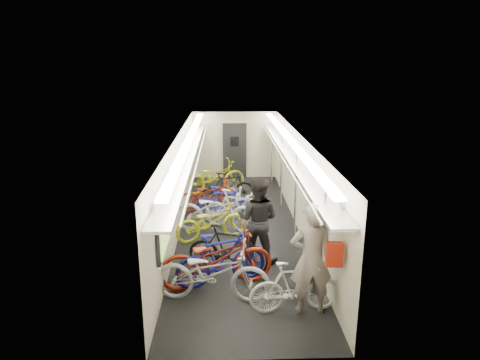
{
  "coord_description": "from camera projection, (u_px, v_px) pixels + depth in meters",
  "views": [
    {
      "loc": [
        -0.34,
        -10.21,
        4.16
      ],
      "look_at": [
        0.04,
        0.5,
        1.15
      ],
      "focal_mm": 32.0,
      "sensor_mm": 36.0,
      "label": 1
    }
  ],
  "objects": [
    {
      "name": "train_car_shell",
      "position": [
        225.0,
        159.0,
        11.19
      ],
      "size": [
        10.0,
        10.0,
        10.0
      ],
      "color": "black",
      "rests_on": "ground"
    },
    {
      "name": "bicycle_0",
      "position": [
        212.0,
        273.0,
        7.54
      ],
      "size": [
        2.14,
        0.97,
        1.08
      ],
      "primitive_type": "imported",
      "rotation": [
        0.0,
        0.0,
        1.45
      ],
      "color": "#A0A1A5",
      "rests_on": "ground"
    },
    {
      "name": "bicycle_1",
      "position": [
        221.0,
        259.0,
        8.07
      ],
      "size": [
        1.86,
        1.01,
        1.08
      ],
      "primitive_type": "imported",
      "rotation": [
        0.0,
        0.0,
        1.87
      ],
      "color": "navy",
      "rests_on": "ground"
    },
    {
      "name": "bicycle_2",
      "position": [
        216.0,
        259.0,
        8.02
      ],
      "size": [
        2.27,
        1.17,
        1.13
      ],
      "primitive_type": "imported",
      "rotation": [
        0.0,
        0.0,
        1.77
      ],
      "color": "maroon",
      "rests_on": "ground"
    },
    {
      "name": "bicycle_3",
      "position": [
        228.0,
        249.0,
        8.55
      ],
      "size": [
        1.78,
        0.97,
        1.03
      ],
      "primitive_type": "imported",
      "rotation": [
        0.0,
        0.0,
        1.27
      ],
      "color": "black",
      "rests_on": "ground"
    },
    {
      "name": "bicycle_4",
      "position": [
        211.0,
        221.0,
        10.17
      ],
      "size": [
        1.85,
        1.18,
        0.92
      ],
      "primitive_type": "imported",
      "rotation": [
        0.0,
        0.0,
        1.93
      ],
      "color": "yellow",
      "rests_on": "ground"
    },
    {
      "name": "bicycle_5",
      "position": [
        236.0,
        210.0,
        10.78
      ],
      "size": [
        1.78,
        1.14,
        1.04
      ],
      "primitive_type": "imported",
      "rotation": [
        0.0,
        0.0,
        1.16
      ],
      "color": "silver",
      "rests_on": "ground"
    },
    {
      "name": "bicycle_6",
      "position": [
        217.0,
        211.0,
        10.62
      ],
      "size": [
        2.21,
        1.08,
        1.11
      ],
      "primitive_type": "imported",
      "rotation": [
        0.0,
        0.0,
        1.4
      ],
      "color": "silver",
      "rests_on": "ground"
    },
    {
      "name": "bicycle_7",
      "position": [
        223.0,
        203.0,
        11.46
      ],
      "size": [
        1.6,
        0.67,
        0.93
      ],
      "primitive_type": "imported",
      "rotation": [
        0.0,
        0.0,
        1.42
      ],
      "color": "#1D1DAF",
      "rests_on": "ground"
    },
    {
      "name": "bicycle_8",
      "position": [
        209.0,
        195.0,
        12.16
      ],
      "size": [
        1.89,
        1.1,
        0.94
      ],
      "primitive_type": "imported",
      "rotation": [
        0.0,
        0.0,
        1.85
      ],
      "color": "#9E2011",
      "rests_on": "ground"
    },
    {
      "name": "bicycle_9",
      "position": [
        228.0,
        188.0,
        12.72
      ],
      "size": [
        1.7,
        0.92,
        0.99
      ],
      "primitive_type": "imported",
      "rotation": [
        0.0,
        0.0,
        1.87
      ],
      "color": "black",
      "rests_on": "ground"
    },
    {
      "name": "bicycle_10",
      "position": [
        215.0,
        176.0,
        13.82
      ],
      "size": [
        2.14,
        1.32,
        1.06
      ],
      "primitive_type": "imported",
      "rotation": [
        0.0,
        0.0,
        1.9
      ],
      "color": "#B9B911",
      "rests_on": "ground"
    },
    {
      "name": "bicycle_11",
      "position": [
        295.0,
        287.0,
        7.2
      ],
      "size": [
        1.62,
        0.6,
        0.95
      ],
      "primitive_type": "imported",
      "rotation": [
        0.0,
        0.0,
        1.67
      ],
      "color": "white",
      "rests_on": "ground"
    },
    {
      "name": "passenger_near",
      "position": [
        311.0,
        259.0,
        7.07
      ],
      "size": [
        0.72,
        0.48,
        1.97
      ],
      "primitive_type": "imported",
      "rotation": [
        0.0,
        0.0,
        3.16
      ],
      "color": "gray",
      "rests_on": "ground"
    },
    {
      "name": "passenger_mid",
      "position": [
        258.0,
        220.0,
        8.98
      ],
      "size": [
        1.09,
        0.97,
        1.86
      ],
      "primitive_type": "imported",
      "rotation": [
        0.0,
        0.0,
        2.8
      ],
      "color": "black",
      "rests_on": "ground"
    },
    {
      "name": "backpack",
      "position": [
        334.0,
        254.0,
        6.57
      ],
      "size": [
        0.27,
        0.16,
        0.38
      ],
      "primitive_type": "cube",
      "rotation": [
        0.0,
        0.0,
        -0.08
      ],
      "color": "red",
      "rests_on": "passenger_near"
    }
  ]
}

